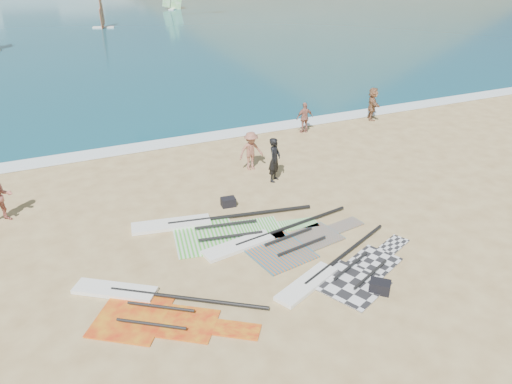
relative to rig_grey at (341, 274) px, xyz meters
name	(u,v)px	position (x,y,z in m)	size (l,w,h in m)	color
ground	(341,273)	(0.08, 0.11, -0.05)	(300.00, 300.00, 0.00)	tan
surf_line	(203,138)	(0.08, 12.41, -0.05)	(300.00, 1.20, 0.04)	white
rig_grey	(341,274)	(0.00, 0.00, 0.00)	(5.31, 3.37, 0.20)	#262528
rig_green	(211,228)	(-2.51, 4.02, 0.00)	(6.25, 2.99, 0.20)	green
rig_orange	(276,242)	(-0.93, 2.31, 0.00)	(5.67, 2.62, 0.20)	orange
rig_red	(146,306)	(-5.44, 0.92, 0.00)	(4.65, 4.26, 0.20)	red
gear_bag_near	(228,202)	(-1.37, 5.31, 0.11)	(0.51, 0.37, 0.32)	black
gear_bag_far	(380,287)	(0.56, -1.07, 0.12)	(0.56, 0.39, 0.33)	black
person_wetsuit	(275,160)	(1.13, 6.58, 0.86)	(0.66, 0.43, 1.81)	black
beachgoer_mid	(251,151)	(0.74, 8.01, 0.78)	(1.07, 0.62, 1.66)	#985C49
beachgoer_back	(305,118)	(5.05, 11.10, 0.73)	(0.91, 0.38, 1.56)	#A76B5C
beachgoer_right	(372,104)	(9.41, 11.43, 0.83)	(1.63, 0.52, 1.76)	#946545
windsurfer_centre	(102,16)	(1.54, 51.14, 1.22)	(2.46, 2.78, 4.31)	white
windsurfer_right	(172,0)	(13.69, 65.28, 1.27)	(2.72, 2.55, 4.58)	white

